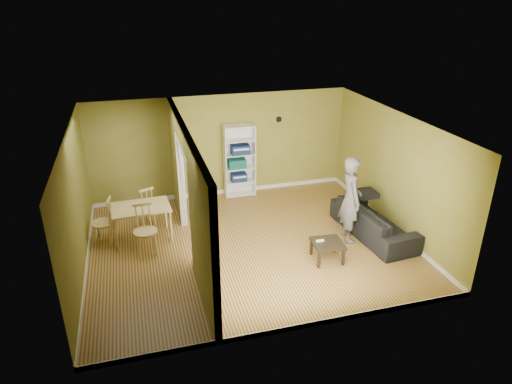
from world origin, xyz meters
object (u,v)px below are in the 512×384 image
at_px(coffee_table, 328,245).
at_px(chair_left, 102,222).
at_px(person, 351,192).
at_px(dining_table, 141,210).
at_px(sofa, 374,217).
at_px(bookshelf, 239,160).
at_px(chair_near, 145,230).
at_px(chair_far, 144,206).

height_order(coffee_table, chair_left, chair_left).
height_order(person, dining_table, person).
distance_m(sofa, bookshelf, 3.73).
relative_size(bookshelf, coffee_table, 3.15).
height_order(person, coffee_table, person).
height_order(dining_table, chair_left, chair_left).
distance_m(sofa, dining_table, 4.97).
distance_m(dining_table, chair_near, 0.65).
distance_m(sofa, chair_near, 4.82).
xyz_separation_m(dining_table, chair_near, (0.04, -0.63, -0.16)).
distance_m(person, chair_left, 5.18).
distance_m(sofa, coffee_table, 1.53).
relative_size(sofa, person, 1.03).
bearing_deg(dining_table, chair_left, -179.96).
relative_size(bookshelf, dining_table, 1.55).
bearing_deg(chair_far, dining_table, 58.06).
xyz_separation_m(chair_near, chair_far, (0.05, 1.25, -0.04)).
height_order(person, chair_far, person).
xyz_separation_m(bookshelf, chair_left, (-3.34, -1.73, -0.42)).
bearing_deg(coffee_table, dining_table, 151.75).
bearing_deg(chair_far, coffee_table, 119.97).
relative_size(sofa, coffee_table, 3.81).
bearing_deg(person, dining_table, 81.20).
bearing_deg(coffee_table, chair_left, 156.39).
bearing_deg(chair_left, bookshelf, 128.21).
bearing_deg(dining_table, person, -15.84).
bearing_deg(chair_far, chair_near, 64.03).
xyz_separation_m(chair_left, chair_far, (0.88, 0.62, -0.03)).
bearing_deg(chair_left, coffee_table, 77.23).
xyz_separation_m(person, chair_left, (-5.01, 1.20, -0.58)).
bearing_deg(sofa, chair_left, 72.92).
relative_size(sofa, bookshelf, 1.21).
distance_m(bookshelf, coffee_table, 3.74).
height_order(dining_table, chair_far, chair_far).
relative_size(sofa, chair_near, 2.17).
xyz_separation_m(sofa, chair_left, (-5.61, 1.18, 0.08)).
distance_m(coffee_table, chair_left, 4.63).
xyz_separation_m(sofa, coffee_table, (-1.38, -0.67, -0.09)).
xyz_separation_m(sofa, chair_near, (-4.79, 0.55, 0.09)).
height_order(person, chair_near, person).
bearing_deg(chair_far, chair_left, 11.64).
height_order(chair_left, chair_far, chair_left).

